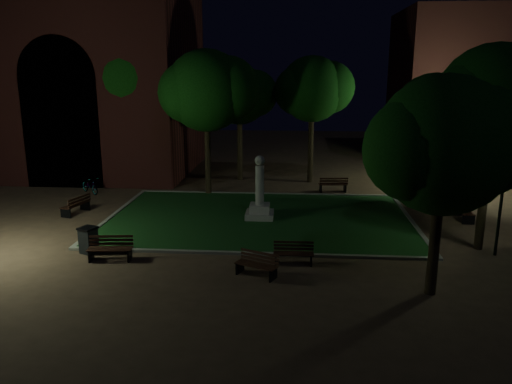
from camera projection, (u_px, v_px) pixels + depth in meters
ground at (257, 231)px, 23.51m from camera, size 80.00×80.00×0.00m
lawn at (260, 218)px, 25.43m from camera, size 15.00×10.00×0.08m
lawn_kerb at (260, 218)px, 25.43m from camera, size 15.40×10.40×0.12m
monument at (260, 201)px, 25.21m from camera, size 1.40×1.40×3.20m
building_main at (55, 70)px, 36.31m from camera, size 20.00×12.00×15.00m
building_far at (499, 88)px, 40.04m from camera, size 16.00×10.00×12.00m
tree_north_wl at (208, 91)px, 29.05m from camera, size 5.88×4.80×8.62m
tree_north_er at (314, 89)px, 32.37m from camera, size 5.25×4.28×8.33m
tree_ne at (436, 116)px, 28.09m from camera, size 5.83×4.76×7.28m
tree_east at (497, 102)px, 19.75m from camera, size 5.70×4.65×8.48m
tree_se at (447, 145)px, 15.76m from camera, size 5.51×4.50×7.34m
tree_nw at (133, 78)px, 32.29m from camera, size 5.88×4.80×9.32m
tree_far_north at (241, 95)px, 33.22m from camera, size 4.81×3.93×7.72m
lamppost_se at (503, 185)px, 19.78m from camera, size 1.18×0.28×4.21m
lamppost_nw at (78, 139)px, 32.38m from camera, size 1.18×0.28×4.31m
lamppost_ne at (456, 138)px, 30.77m from camera, size 1.18×0.28×4.75m
bench_near_left at (257, 265)px, 18.36m from camera, size 1.69×1.17×0.88m
bench_near_right at (293, 254)px, 19.52m from camera, size 1.58×0.57×0.86m
bench_west_near at (110, 249)px, 19.90m from camera, size 1.80×0.79×0.96m
bench_left_side at (76, 205)px, 26.24m from camera, size 1.04×1.87×0.97m
bench_right_side at (462, 211)px, 25.19m from camera, size 0.63×1.76×0.96m
bench_far_side at (333, 185)px, 30.93m from camera, size 1.81×0.80×0.96m
trash_bin at (88, 240)px, 20.64m from camera, size 0.84×0.84×1.10m
bicycle at (90, 185)px, 30.63m from camera, size 1.88×1.75×1.00m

